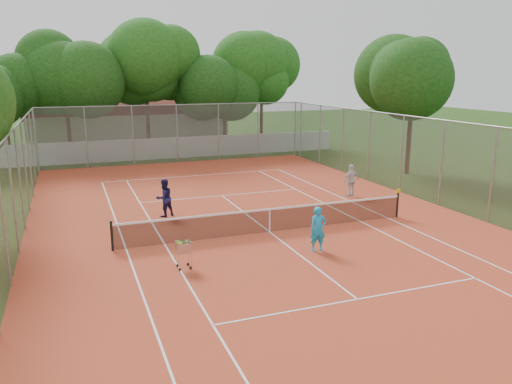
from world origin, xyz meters
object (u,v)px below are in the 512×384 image
object	(u,v)px
player_near	(318,229)
player_far_left	(164,198)
ball_hopper	(183,254)
player_far_right	(351,180)
clubhouse	(127,118)
tennis_net	(270,220)

from	to	relation	value
player_near	player_far_left	world-z (taller)	player_far_left
ball_hopper	player_far_right	bearing A→B (deg)	29.15
clubhouse	ball_hopper	size ratio (longest dim) A/B	17.05
player_far_left	tennis_net	bearing A→B (deg)	109.82
player_far_left	ball_hopper	bearing A→B (deg)	61.85
clubhouse	ball_hopper	xyz separation A→B (m)	(-1.96, -31.49, -1.70)
clubhouse	ball_hopper	world-z (taller)	clubhouse
ball_hopper	player_far_left	bearing A→B (deg)	81.08
ball_hopper	player_near	bearing A→B (deg)	-4.53
clubhouse	player_near	size ratio (longest dim) A/B	10.37
clubhouse	player_far_left	size ratio (longest dim) A/B	10.01
player_near	player_far_right	size ratio (longest dim) A/B	0.97
player_far_right	clubhouse	bearing A→B (deg)	-83.20
ball_hopper	tennis_net	bearing A→B (deg)	28.33
clubhouse	player_far_left	bearing A→B (deg)	-93.19
clubhouse	player_near	world-z (taller)	clubhouse
tennis_net	player_far_right	world-z (taller)	player_far_right
clubhouse	player_near	xyz separation A→B (m)	(2.77, -31.55, -1.39)
player_far_right	ball_hopper	bearing A→B (deg)	21.85
clubhouse	player_far_right	bearing A→B (deg)	-72.08
tennis_net	player_near	world-z (taller)	player_near
tennis_net	player_far_left	size ratio (longest dim) A/B	7.25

